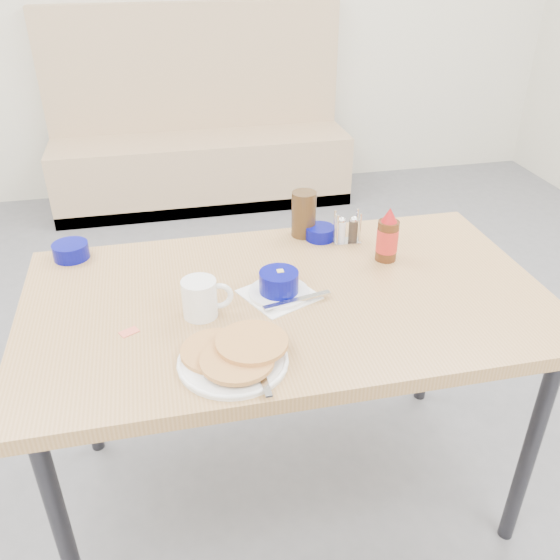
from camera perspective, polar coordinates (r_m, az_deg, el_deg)
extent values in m
plane|color=slate|center=(1.95, 2.38, -24.76)|extent=(6.00, 6.00, 0.00)
cube|color=tan|center=(4.04, -7.43, 10.50)|extent=(1.90, 0.55, 0.45)
cube|color=tan|center=(4.11, -8.25, 18.02)|extent=(1.90, 0.12, 1.00)
cube|color=#2D2D33|center=(4.10, -7.25, 8.08)|extent=(1.90, 0.55, 0.08)
cube|color=tan|center=(1.60, 0.71, -2.02)|extent=(1.40, 0.80, 0.04)
cylinder|color=#2D2D33|center=(1.62, -20.09, -22.12)|extent=(0.04, 0.04, 0.72)
cylinder|color=#2D2D33|center=(1.84, 22.92, -14.90)|extent=(0.04, 0.04, 0.72)
cylinder|color=#2D2D33|center=(2.08, -18.57, -8.07)|extent=(0.04, 0.04, 0.72)
cylinder|color=#2D2D33|center=(2.25, 14.32, -3.93)|extent=(0.04, 0.04, 0.72)
cylinder|color=white|center=(1.35, -4.55, -7.83)|extent=(0.25, 0.25, 0.01)
cylinder|color=tan|center=(1.37, -6.11, -6.77)|extent=(0.17, 0.17, 0.01)
cylinder|color=tan|center=(1.32, -4.14, -7.71)|extent=(0.17, 0.17, 0.01)
cylinder|color=tan|center=(1.35, -2.72, -6.01)|extent=(0.17, 0.17, 0.01)
cube|color=silver|center=(1.29, -1.60, -9.56)|extent=(0.02, 0.11, 0.00)
cylinder|color=white|center=(1.50, -7.74, -1.76)|extent=(0.09, 0.09, 0.10)
cylinder|color=black|center=(1.47, -7.86, -0.29)|extent=(0.08, 0.08, 0.00)
torus|color=white|center=(1.50, -5.90, -1.55)|extent=(0.07, 0.02, 0.07)
cube|color=white|center=(1.59, -0.11, -1.40)|extent=(0.23, 0.23, 0.00)
cylinder|color=white|center=(1.58, -0.11, -1.19)|extent=(0.16, 0.16, 0.01)
cylinder|color=#050773|center=(1.57, -0.11, -0.16)|extent=(0.11, 0.11, 0.06)
cylinder|color=white|center=(1.56, -0.11, 0.57)|extent=(0.09, 0.09, 0.01)
cube|color=#F4DB60|center=(1.56, 0.02, 0.79)|extent=(0.02, 0.02, 0.01)
cube|color=silver|center=(1.54, 1.67, -1.92)|extent=(0.19, 0.06, 0.00)
cylinder|color=#050773|center=(1.86, -19.49, 2.66)|extent=(0.10, 0.10, 0.05)
cylinder|color=#050773|center=(1.88, 3.88, 4.55)|extent=(0.09, 0.09, 0.04)
cylinder|color=#3D2813|center=(1.88, 2.31, 6.36)|extent=(0.08, 0.08, 0.15)
cube|color=silver|center=(1.87, 6.41, 3.75)|extent=(0.09, 0.05, 0.00)
cylinder|color=silver|center=(1.83, 5.56, 4.84)|extent=(0.01, 0.01, 0.10)
cylinder|color=silver|center=(1.85, 7.71, 4.97)|extent=(0.01, 0.01, 0.10)
cylinder|color=silver|center=(1.86, 5.29, 5.32)|extent=(0.01, 0.01, 0.10)
cylinder|color=silver|center=(1.88, 7.41, 5.44)|extent=(0.01, 0.01, 0.10)
cylinder|color=silver|center=(1.85, 5.88, 4.67)|extent=(0.03, 0.03, 0.07)
cylinder|color=#3F3326|center=(1.86, 7.05, 4.75)|extent=(0.03, 0.03, 0.07)
cylinder|color=#47230F|center=(1.76, 10.27, 3.75)|extent=(0.06, 0.06, 0.12)
cylinder|color=red|center=(1.76, 10.28, 3.82)|extent=(0.06, 0.06, 0.07)
cone|color=#AF1113|center=(1.73, 10.52, 6.19)|extent=(0.05, 0.05, 0.04)
cube|color=#EA654E|center=(1.49, -14.32, -4.87)|extent=(0.05, 0.05, 0.00)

